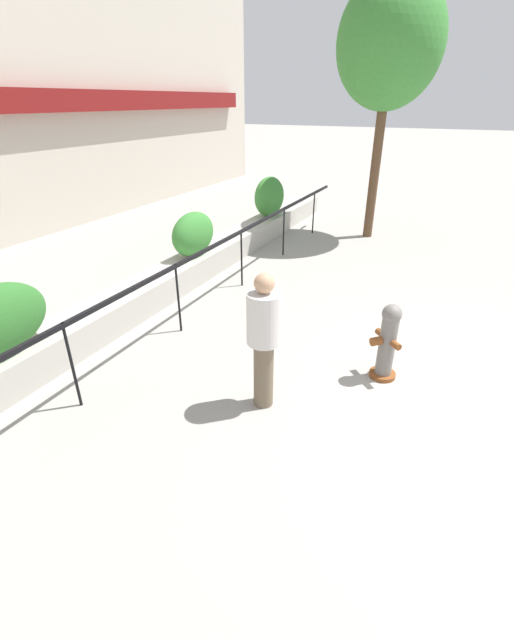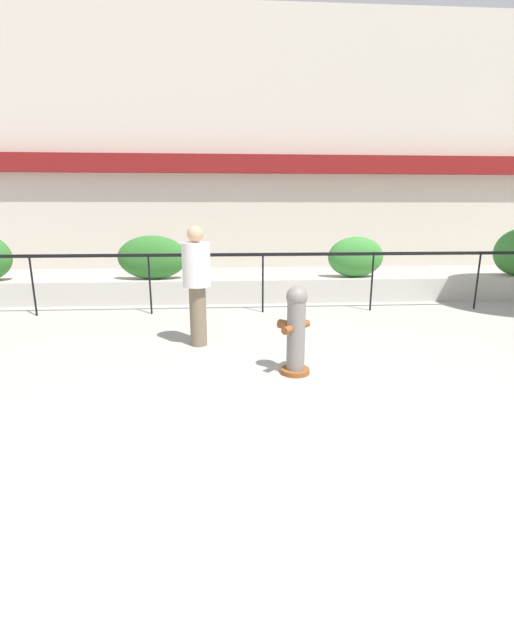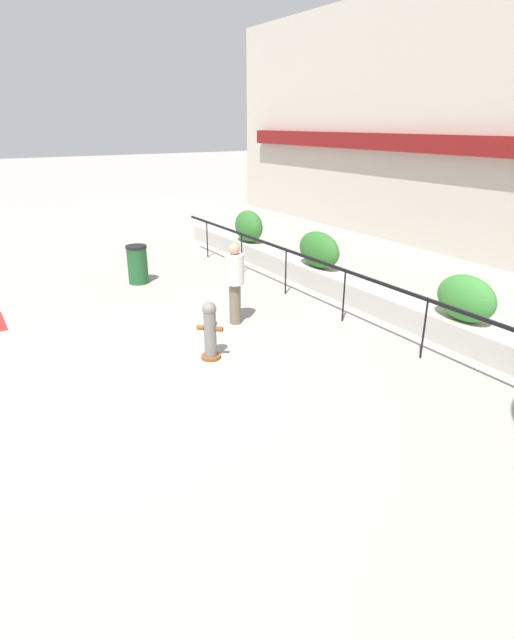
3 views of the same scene
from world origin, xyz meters
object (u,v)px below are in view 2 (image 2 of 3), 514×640
(hedge_bush_1, at_px, (152,258))
(hedge_bush_2, at_px, (356,257))
(pedestrian, at_px, (197,279))
(fire_hydrant, at_px, (296,330))

(hedge_bush_1, distance_m, hedge_bush_2, 4.38)
(hedge_bush_1, relative_size, hedge_bush_2, 1.20)
(hedge_bush_1, height_order, pedestrian, pedestrian)
(hedge_bush_2, height_order, fire_hydrant, hedge_bush_2)
(fire_hydrant, distance_m, pedestrian, 1.79)
(hedge_bush_1, distance_m, fire_hydrant, 4.96)
(hedge_bush_2, bearing_deg, fire_hydrant, -114.68)
(pedestrian, bearing_deg, hedge_bush_2, 43.96)
(fire_hydrant, xyz_separation_m, pedestrian, (-1.24, 1.21, 0.44))
(hedge_bush_2, bearing_deg, pedestrian, -136.04)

